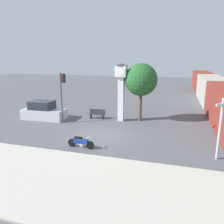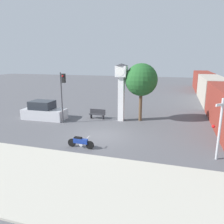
% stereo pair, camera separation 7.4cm
% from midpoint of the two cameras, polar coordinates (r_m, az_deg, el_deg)
% --- Properties ---
extents(ground_plane, '(120.00, 120.00, 0.00)m').
position_cam_midpoint_polar(ground_plane, '(16.90, -2.79, -6.21)').
color(ground_plane, '#56565B').
extents(sidewalk_strip, '(36.00, 6.00, 0.10)m').
position_cam_midpoint_polar(sidewalk_strip, '(11.41, -14.29, -16.66)').
color(sidewalk_strip, '#BCB7A8').
rests_on(sidewalk_strip, ground_plane).
extents(motorcycle, '(1.88, 0.41, 0.83)m').
position_cam_midpoint_polar(motorcycle, '(14.69, -8.30, -7.80)').
color(motorcycle, black).
rests_on(motorcycle, ground_plane).
extents(clock_tower, '(1.20, 1.20, 5.36)m').
position_cam_midpoint_polar(clock_tower, '(20.34, 2.32, 7.37)').
color(clock_tower, white).
rests_on(clock_tower, ground_plane).
extents(freight_train, '(2.80, 36.95, 3.40)m').
position_cam_midpoint_polar(freight_train, '(33.20, 24.37, 5.44)').
color(freight_train, maroon).
rests_on(freight_train, ground_plane).
extents(traffic_light, '(0.50, 0.35, 4.60)m').
position_cam_midpoint_polar(traffic_light, '(20.05, -12.94, 5.88)').
color(traffic_light, '#47474C').
rests_on(traffic_light, ground_plane).
extents(railroad_crossing_signal, '(0.90, 0.82, 3.64)m').
position_cam_midpoint_polar(railroad_crossing_signal, '(13.86, 26.27, -3.47)').
color(railroad_crossing_signal, '#B7B7BC').
rests_on(railroad_crossing_signal, ground_plane).
extents(street_tree, '(3.00, 3.00, 5.40)m').
position_cam_midpoint_polar(street_tree, '(20.46, 7.51, 8.31)').
color(street_tree, brown).
rests_on(street_tree, ground_plane).
extents(bench, '(1.60, 0.44, 0.92)m').
position_cam_midpoint_polar(bench, '(21.63, -4.00, -0.43)').
color(bench, '#2D2D33').
rests_on(bench, ground_plane).
extents(parked_car, '(4.26, 1.95, 1.80)m').
position_cam_midpoint_polar(parked_car, '(22.38, -17.51, 0.12)').
color(parked_car, silver).
rests_on(parked_car, ground_plane).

